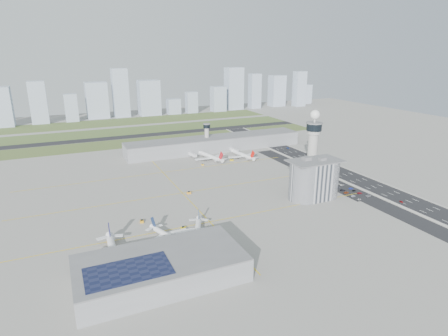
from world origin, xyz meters
name	(u,v)px	position (x,y,z in m)	size (l,w,h in m)	color
ground	(242,198)	(0.00, 0.00, 0.00)	(1000.00, 1000.00, 0.00)	#9C9991
grass_strip_0	(150,141)	(-20.00, 225.00, 0.04)	(480.00, 50.00, 0.08)	#516530
grass_strip_1	(138,130)	(-20.00, 300.00, 0.04)	(480.00, 60.00, 0.08)	#516E34
grass_strip_2	(128,121)	(-20.00, 380.00, 0.04)	(480.00, 70.00, 0.08)	#425227
runway	(143,135)	(-20.00, 262.00, 0.06)	(480.00, 22.00, 0.10)	black
highway	(354,179)	(115.00, 0.00, 0.05)	(28.00, 500.00, 0.10)	black
barrier_left	(342,180)	(101.00, 0.00, 0.60)	(0.60, 500.00, 1.20)	#9E9E99
barrier_right	(366,176)	(129.00, 0.00, 0.60)	(0.60, 500.00, 1.20)	#9E9E99
landside_road	(340,186)	(90.00, -10.00, 0.04)	(18.00, 260.00, 0.08)	black
parking_lot	(348,191)	(88.00, -22.00, 0.05)	(20.00, 44.00, 0.10)	black
taxiway_line_h_0	(210,222)	(-40.00, -30.00, 0.01)	(260.00, 0.60, 0.01)	yellow
taxiway_line_h_1	(182,193)	(-40.00, 30.00, 0.01)	(260.00, 0.60, 0.01)	yellow
taxiway_line_h_2	(163,172)	(-40.00, 90.00, 0.01)	(260.00, 0.60, 0.01)	yellow
taxiway_line_v	(182,193)	(-40.00, 30.00, 0.01)	(0.60, 260.00, 0.01)	yellow
control_tower	(313,144)	(72.00, 8.00, 35.04)	(14.00, 14.00, 64.50)	#ADAAA5
secondary_tower	(207,135)	(30.00, 150.00, 18.80)	(8.60, 8.60, 31.90)	#ADAAA5
admin_building	(314,179)	(51.99, -22.00, 15.30)	(42.00, 24.00, 33.50)	#B2B2B7
terminal_pier	(215,143)	(40.00, 148.00, 7.90)	(210.00, 32.00, 15.80)	gray
near_terminal	(161,268)	(-88.07, -82.02, 6.43)	(84.00, 42.00, 13.00)	gray
airplane_near_a	(113,248)	(-107.24, -51.33, 6.37)	(45.51, 38.68, 12.74)	white
airplane_near_b	(167,233)	(-73.55, -42.78, 4.94)	(35.30, 30.00, 9.88)	white
airplane_near_c	(197,228)	(-54.48, -45.03, 5.34)	(38.13, 32.41, 10.68)	white
airplane_far_a	(210,154)	(18.63, 112.67, 6.34)	(45.28, 38.49, 12.68)	white
airplane_far_b	(242,152)	(53.50, 104.75, 5.98)	(42.73, 36.32, 11.96)	white
jet_bridge_near_0	(105,265)	(-113.00, -61.00, 2.85)	(14.00, 3.00, 5.70)	silver
jet_bridge_near_1	(160,253)	(-83.00, -61.00, 2.85)	(14.00, 3.00, 5.70)	silver
jet_bridge_near_2	(209,242)	(-53.00, -61.00, 2.85)	(14.00, 3.00, 5.70)	silver
jet_bridge_far_0	(190,154)	(2.00, 132.00, 2.85)	(14.00, 3.00, 5.70)	silver
jet_bridge_far_1	(230,150)	(52.00, 132.00, 2.85)	(14.00, 3.00, 5.70)	silver
tug_0	(110,241)	(-106.69, -31.67, 0.85)	(2.02, 2.93, 1.70)	#D38000
tug_1	(142,221)	(-82.49, -11.29, 1.01)	(2.38, 3.46, 2.01)	orange
tug_2	(183,228)	(-60.09, -32.85, 0.98)	(2.33, 3.38, 1.97)	yellow
tug_3	(189,192)	(-35.51, 26.39, 1.01)	(2.38, 3.46, 2.01)	orange
tug_4	(203,165)	(3.48, 96.16, 0.83)	(1.96, 2.85, 1.66)	yellow
tug_5	(232,160)	(37.80, 99.10, 1.05)	(2.49, 3.62, 2.10)	gold
car_lot_0	(359,199)	(81.93, -41.37, 0.56)	(1.32, 3.28, 1.12)	silver
car_lot_1	(353,196)	(82.62, -34.27, 0.64)	(1.35, 3.86, 1.27)	slate
car_lot_2	(346,192)	(82.83, -25.93, 0.65)	(2.15, 4.66, 1.30)	#A1431B
car_lot_3	(343,190)	(84.10, -20.37, 0.66)	(1.84, 4.52, 1.31)	black
car_lot_4	(336,187)	(83.77, -12.61, 0.60)	(1.43, 3.55, 1.21)	navy
car_lot_5	(330,185)	(82.52, -6.21, 0.55)	(1.16, 3.32, 1.09)	silver
car_lot_6	(369,196)	(94.16, -38.97, 0.66)	(2.19, 4.75, 1.32)	#9597A0
car_lot_7	(360,193)	(91.97, -31.47, 0.65)	(1.81, 4.45, 1.29)	maroon
car_lot_8	(354,191)	(91.85, -25.09, 0.54)	(1.28, 3.18, 1.08)	black
car_lot_9	(351,188)	(92.91, -20.28, 0.63)	(1.34, 3.83, 1.26)	navy
car_lot_10	(342,185)	(92.46, -9.85, 0.55)	(1.84, 3.99, 1.11)	silver
car_lot_11	(340,184)	(92.22, -7.12, 0.65)	(1.81, 4.46, 1.29)	#9FA0A1
car_hw_0	(401,202)	(108.15, -58.82, 0.55)	(1.30, 3.22, 1.10)	maroon
car_hw_1	(327,166)	(115.95, 39.59, 0.56)	(1.19, 3.42, 1.13)	black
car_hw_2	(288,148)	(121.80, 118.89, 0.62)	(2.05, 4.45, 1.24)	navy
car_hw_4	(253,138)	(108.54, 180.54, 0.65)	(1.54, 3.83, 1.31)	gray
skyline_bldg_5	(38,103)	(-150.11, 419.66, 33.44)	(25.49, 20.39, 66.89)	#9EADC1
skyline_bldg_6	(71,108)	(-102.68, 417.90, 22.60)	(20.04, 16.03, 45.20)	#9EADC1
skyline_bldg_7	(97,100)	(-59.44, 436.89, 30.61)	(35.76, 28.61, 61.22)	#9EADC1
skyline_bldg_8	(121,93)	(-19.42, 431.56, 41.69)	(26.33, 21.06, 83.39)	#9EADC1
skyline_bldg_9	(149,98)	(30.27, 432.32, 31.06)	(36.96, 29.57, 62.11)	#9EADC1
skyline_bldg_10	(174,106)	(73.27, 423.68, 13.87)	(23.01, 18.41, 27.75)	#9EADC1
skyline_bldg_11	(192,102)	(108.28, 423.34, 19.48)	(20.22, 16.18, 38.97)	#9EADC1
skyline_bldg_12	(218,99)	(162.17, 421.29, 23.44)	(26.14, 20.92, 46.89)	#9EADC1
skyline_bldg_13	(234,89)	(201.27, 433.27, 40.60)	(32.26, 25.81, 81.20)	#9EADC1
skyline_bldg_14	(255,91)	(244.74, 426.38, 34.37)	(21.59, 17.28, 68.75)	#9EADC1
skyline_bldg_15	(277,91)	(302.83, 435.54, 31.70)	(30.25, 24.20, 63.40)	#9EADC1
skyline_bldg_16	(299,89)	(345.49, 415.96, 35.78)	(23.04, 18.43, 71.56)	#9EADC1
skyline_bldg_17	(305,94)	(382.05, 443.29, 20.53)	(22.64, 18.11, 41.06)	#9EADC1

